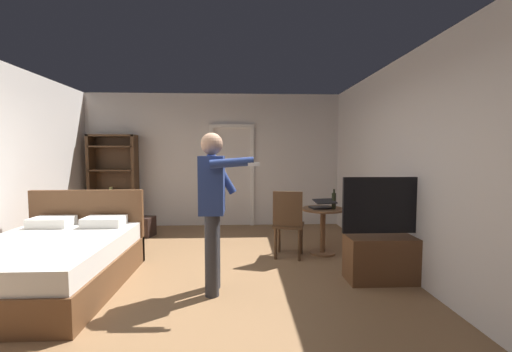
{
  "coord_description": "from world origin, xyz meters",
  "views": [
    {
      "loc": [
        0.57,
        -3.58,
        1.53
      ],
      "look_at": [
        0.74,
        0.29,
        1.26
      ],
      "focal_mm": 23.07,
      "sensor_mm": 36.0,
      "label": 1
    }
  ],
  "objects_px": {
    "side_table": "(323,223)",
    "bottle_on_table": "(334,201)",
    "bookshelf": "(114,178)",
    "wooden_chair": "(288,221)",
    "person_blue_shirt": "(213,201)",
    "tv_flatscreen": "(389,250)",
    "suitcase_dark": "(138,226)",
    "laptop": "(322,205)",
    "bed": "(52,262)"
  },
  "relations": [
    {
      "from": "side_table",
      "to": "bottle_on_table",
      "type": "bearing_deg",
      "value": -29.74
    },
    {
      "from": "bookshelf",
      "to": "wooden_chair",
      "type": "distance_m",
      "value": 3.9
    },
    {
      "from": "wooden_chair",
      "to": "person_blue_shirt",
      "type": "height_order",
      "value": "person_blue_shirt"
    },
    {
      "from": "tv_flatscreen",
      "to": "wooden_chair",
      "type": "xyz_separation_m",
      "value": [
        -1.08,
        0.91,
        0.17
      ]
    },
    {
      "from": "bookshelf",
      "to": "wooden_chair",
      "type": "relative_size",
      "value": 1.92
    },
    {
      "from": "person_blue_shirt",
      "to": "suitcase_dark",
      "type": "height_order",
      "value": "person_blue_shirt"
    },
    {
      "from": "side_table",
      "to": "laptop",
      "type": "distance_m",
      "value": 0.28
    },
    {
      "from": "tv_flatscreen",
      "to": "person_blue_shirt",
      "type": "xyz_separation_m",
      "value": [
        -2.06,
        -0.21,
        0.63
      ]
    },
    {
      "from": "side_table",
      "to": "bottle_on_table",
      "type": "distance_m",
      "value": 0.39
    },
    {
      "from": "side_table",
      "to": "suitcase_dark",
      "type": "relative_size",
      "value": 1.21
    },
    {
      "from": "bookshelf",
      "to": "wooden_chair",
      "type": "height_order",
      "value": "bookshelf"
    },
    {
      "from": "bookshelf",
      "to": "suitcase_dark",
      "type": "height_order",
      "value": "bookshelf"
    },
    {
      "from": "bed",
      "to": "person_blue_shirt",
      "type": "distance_m",
      "value": 1.98
    },
    {
      "from": "side_table",
      "to": "suitcase_dark",
      "type": "xyz_separation_m",
      "value": [
        -3.15,
        1.23,
        -0.29
      ]
    },
    {
      "from": "bottle_on_table",
      "to": "tv_flatscreen",
      "type": "bearing_deg",
      "value": -69.26
    },
    {
      "from": "bottle_on_table",
      "to": "suitcase_dark",
      "type": "xyz_separation_m",
      "value": [
        -3.29,
        1.31,
        -0.65
      ]
    },
    {
      "from": "laptop",
      "to": "person_blue_shirt",
      "type": "distance_m",
      "value": 1.99
    },
    {
      "from": "suitcase_dark",
      "to": "bookshelf",
      "type": "bearing_deg",
      "value": 147.52
    },
    {
      "from": "bed",
      "to": "laptop",
      "type": "height_order",
      "value": "bed"
    },
    {
      "from": "side_table",
      "to": "laptop",
      "type": "bearing_deg",
      "value": -116.82
    },
    {
      "from": "bookshelf",
      "to": "tv_flatscreen",
      "type": "height_order",
      "value": "bookshelf"
    },
    {
      "from": "bookshelf",
      "to": "side_table",
      "type": "height_order",
      "value": "bookshelf"
    },
    {
      "from": "bed",
      "to": "suitcase_dark",
      "type": "xyz_separation_m",
      "value": [
        0.23,
        2.35,
        -0.13
      ]
    },
    {
      "from": "laptop",
      "to": "bookshelf",
      "type": "bearing_deg",
      "value": 152.86
    },
    {
      "from": "bed",
      "to": "side_table",
      "type": "distance_m",
      "value": 3.57
    },
    {
      "from": "laptop",
      "to": "bed",
      "type": "bearing_deg",
      "value": -162.15
    },
    {
      "from": "laptop",
      "to": "person_blue_shirt",
      "type": "height_order",
      "value": "person_blue_shirt"
    },
    {
      "from": "bookshelf",
      "to": "bottle_on_table",
      "type": "bearing_deg",
      "value": -26.62
    },
    {
      "from": "bookshelf",
      "to": "suitcase_dark",
      "type": "xyz_separation_m",
      "value": [
        0.66,
        -0.67,
        -0.84
      ]
    },
    {
      "from": "side_table",
      "to": "laptop",
      "type": "height_order",
      "value": "laptop"
    },
    {
      "from": "bookshelf",
      "to": "side_table",
      "type": "bearing_deg",
      "value": -26.5
    },
    {
      "from": "side_table",
      "to": "wooden_chair",
      "type": "relative_size",
      "value": 0.71
    },
    {
      "from": "bed",
      "to": "wooden_chair",
      "type": "distance_m",
      "value": 2.99
    },
    {
      "from": "bed",
      "to": "person_blue_shirt",
      "type": "relative_size",
      "value": 1.15
    },
    {
      "from": "side_table",
      "to": "laptop",
      "type": "relative_size",
      "value": 1.81
    },
    {
      "from": "bed",
      "to": "side_table",
      "type": "height_order",
      "value": "bed"
    },
    {
      "from": "bottle_on_table",
      "to": "wooden_chair",
      "type": "bearing_deg",
      "value": -171.73
    },
    {
      "from": "side_table",
      "to": "suitcase_dark",
      "type": "bearing_deg",
      "value": 158.72
    },
    {
      "from": "side_table",
      "to": "person_blue_shirt",
      "type": "bearing_deg",
      "value": -139.85
    },
    {
      "from": "person_blue_shirt",
      "to": "suitcase_dark",
      "type": "xyz_separation_m",
      "value": [
        -1.61,
        2.52,
        -0.83
      ]
    },
    {
      "from": "tv_flatscreen",
      "to": "wooden_chair",
      "type": "distance_m",
      "value": 1.42
    },
    {
      "from": "bed",
      "to": "wooden_chair",
      "type": "relative_size",
      "value": 2.04
    },
    {
      "from": "tv_flatscreen",
      "to": "bottle_on_table",
      "type": "bearing_deg",
      "value": 110.74
    },
    {
      "from": "side_table",
      "to": "bottle_on_table",
      "type": "height_order",
      "value": "bottle_on_table"
    },
    {
      "from": "bed",
      "to": "bottle_on_table",
      "type": "xyz_separation_m",
      "value": [
        3.52,
        1.04,
        0.52
      ]
    },
    {
      "from": "bottle_on_table",
      "to": "wooden_chair",
      "type": "distance_m",
      "value": 0.76
    },
    {
      "from": "tv_flatscreen",
      "to": "laptop",
      "type": "xyz_separation_m",
      "value": [
        -0.54,
        1.05,
        0.37
      ]
    },
    {
      "from": "bookshelf",
      "to": "suitcase_dark",
      "type": "relative_size",
      "value": 3.27
    },
    {
      "from": "tv_flatscreen",
      "to": "person_blue_shirt",
      "type": "distance_m",
      "value": 2.17
    },
    {
      "from": "wooden_chair",
      "to": "person_blue_shirt",
      "type": "relative_size",
      "value": 0.57
    }
  ]
}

